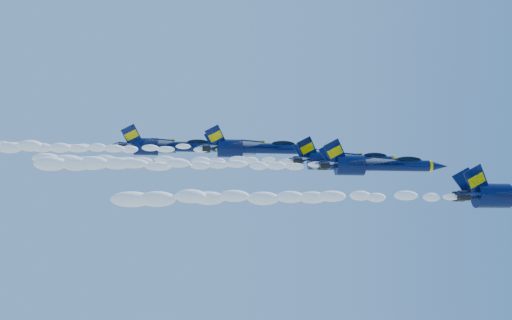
{
  "coord_description": "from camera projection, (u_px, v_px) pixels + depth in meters",
  "views": [
    {
      "loc": [
        -19.28,
        -75.08,
        143.2
      ],
      "look_at": [
        -10.51,
        4.64,
        154.43
      ],
      "focal_mm": 45.0,
      "sensor_mm": 36.0,
      "label": 1
    }
  ],
  "objects": [
    {
      "name": "smoke_trail_jet_second",
      "position": [
        182.0,
        165.0,
        73.68
      ],
      "size": [
        32.26,
        1.64,
        1.47
      ],
      "primitive_type": "ellipsoid",
      "color": "white"
    },
    {
      "name": "smoke_trail_jet_lead",
      "position": [
        293.0,
        197.0,
        60.34
      ],
      "size": [
        32.26,
        1.63,
        1.46
      ],
      "primitive_type": "ellipsoid",
      "color": "white"
    },
    {
      "name": "smoke_trail_jet_fifth",
      "position": [
        9.0,
        146.0,
        94.38
      ],
      "size": [
        32.26,
        1.76,
        1.59
      ],
      "primitive_type": "ellipsoid",
      "color": "white"
    },
    {
      "name": "jet_third",
      "position": [
        345.0,
        160.0,
        83.0
      ],
      "size": [
        15.68,
        12.86,
        5.83
      ],
      "color": "#08123D"
    },
    {
      "name": "smoke_trail_jet_third",
      "position": [
        167.0,
        160.0,
        80.48
      ],
      "size": [
        32.26,
        1.62,
        1.46
      ],
      "primitive_type": "ellipsoid",
      "color": "white"
    },
    {
      "name": "jet_fourth",
      "position": [
        253.0,
        148.0,
        90.07
      ],
      "size": [
        16.53,
        13.56,
        6.14
      ],
      "color": "#08123D"
    },
    {
      "name": "jet_second",
      "position": [
        375.0,
        165.0,
        76.21
      ],
      "size": [
        15.81,
        12.97,
        5.87
      ],
      "color": "#08123D"
    },
    {
      "name": "smoke_trail_jet_fourth",
      "position": [
        85.0,
        148.0,
        87.51
      ],
      "size": [
        32.26,
        1.71,
        1.54
      ],
      "primitive_type": "ellipsoid",
      "color": "white"
    },
    {
      "name": "jet_fifth",
      "position": [
        169.0,
        146.0,
        96.97
      ],
      "size": [
        17.04,
        13.98,
        6.33
      ],
      "color": "#08123D"
    }
  ]
}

